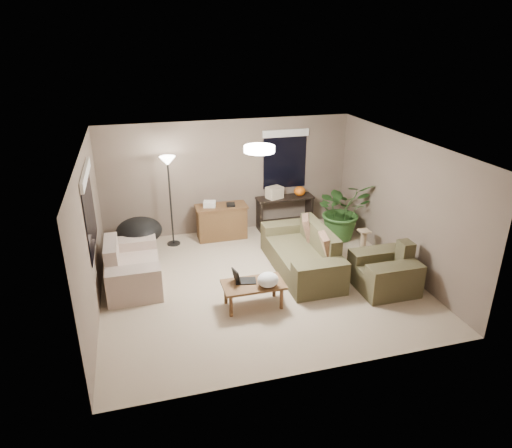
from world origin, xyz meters
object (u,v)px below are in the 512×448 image
object	(u,v)px
armchair	(385,273)
console_table	(285,210)
houseplant	(342,216)
cat_scratching_post	(363,243)
loveseat	(132,269)
coffee_table	(253,287)
floor_lamp	(168,172)
main_sofa	(303,255)
papasan_chair	(140,235)
desk	(222,222)

from	to	relation	value
armchair	console_table	xyz separation A→B (m)	(-0.82, 3.05, 0.14)
houseplant	cat_scratching_post	world-z (taller)	houseplant
loveseat	armchair	xyz separation A→B (m)	(4.27, -1.34, 0.00)
cat_scratching_post	coffee_table	bearing A→B (deg)	-153.75
coffee_table	cat_scratching_post	bearing A→B (deg)	26.25
floor_lamp	loveseat	bearing A→B (deg)	-120.63
console_table	floor_lamp	world-z (taller)	floor_lamp
main_sofa	console_table	bearing A→B (deg)	81.15
main_sofa	floor_lamp	bearing A→B (deg)	141.28
main_sofa	cat_scratching_post	xyz separation A→B (m)	(1.44, 0.35, -0.08)
loveseat	coffee_table	world-z (taller)	loveseat
papasan_chair	cat_scratching_post	distance (m)	4.51
desk	cat_scratching_post	size ratio (longest dim) A/B	2.20
main_sofa	desk	bearing A→B (deg)	122.55
main_sofa	armchair	distance (m)	1.53
papasan_chair	floor_lamp	bearing A→B (deg)	29.83
desk	papasan_chair	xyz separation A→B (m)	(-1.75, -0.45, 0.09)
desk	houseplant	distance (m)	2.62
loveseat	coffee_table	xyz separation A→B (m)	(1.90, -1.29, 0.06)
houseplant	main_sofa	bearing A→B (deg)	-138.88
main_sofa	floor_lamp	xyz separation A→B (m)	(-2.25, 1.81, 1.30)
desk	floor_lamp	world-z (taller)	floor_lamp
coffee_table	floor_lamp	world-z (taller)	floor_lamp
main_sofa	papasan_chair	xyz separation A→B (m)	(-2.94, 1.41, 0.17)
armchair	floor_lamp	distance (m)	4.60
desk	papasan_chair	size ratio (longest dim) A/B	0.95
console_table	cat_scratching_post	world-z (taller)	console_table
main_sofa	coffee_table	distance (m)	1.57
console_table	papasan_chair	xyz separation A→B (m)	(-3.25, -0.61, 0.03)
main_sofa	loveseat	xyz separation A→B (m)	(-3.13, 0.32, 0.00)
console_table	cat_scratching_post	xyz separation A→B (m)	(1.12, -1.68, -0.22)
papasan_chair	main_sofa	bearing A→B (deg)	-25.70
loveseat	coffee_table	bearing A→B (deg)	-34.12
floor_lamp	cat_scratching_post	size ratio (longest dim) A/B	3.82
loveseat	cat_scratching_post	distance (m)	4.57
armchair	papasan_chair	xyz separation A→B (m)	(-4.07, 2.43, 0.17)
desk	cat_scratching_post	distance (m)	3.03
floor_lamp	papasan_chair	bearing A→B (deg)	-150.17
loveseat	houseplant	xyz separation A→B (m)	(4.46, 0.84, 0.21)
coffee_table	desk	distance (m)	2.83
loveseat	papasan_chair	world-z (taller)	loveseat
main_sofa	armchair	world-z (taller)	same
floor_lamp	cat_scratching_post	distance (m)	4.20
desk	houseplant	bearing A→B (deg)	-15.46
loveseat	coffee_table	size ratio (longest dim) A/B	1.60
coffee_table	houseplant	world-z (taller)	houseplant
console_table	papasan_chair	bearing A→B (deg)	-169.31
armchair	desk	world-z (taller)	armchair
papasan_chair	loveseat	bearing A→B (deg)	-100.17
loveseat	floor_lamp	xyz separation A→B (m)	(0.88, 1.49, 1.30)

